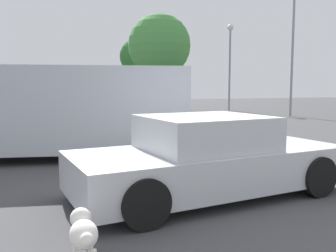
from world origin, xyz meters
name	(u,v)px	position (x,y,z in m)	size (l,w,h in m)	color
ground_plane	(209,194)	(0.00, 0.00, 0.00)	(80.00, 80.00, 0.00)	#424244
sedan_foreground	(208,159)	(-0.03, -0.03, 0.59)	(4.54, 2.32, 1.27)	#B7BABF
dog	(83,231)	(-2.16, -1.61, 0.30)	(0.28, 0.66, 0.48)	white
van_white	(76,109)	(-1.70, 3.86, 1.18)	(5.53, 3.03, 2.18)	#B2B7C1
pedestrian	(147,110)	(0.89, 6.74, 0.94)	(0.27, 0.57, 1.58)	navy
light_post_mid	(230,52)	(10.23, 17.99, 4.14)	(0.44, 0.44, 6.04)	gray
light_post_far	(293,26)	(11.10, 12.32, 5.11)	(0.44, 0.44, 7.74)	gray
tree_back_left	(138,57)	(4.80, 22.93, 4.02)	(2.79, 2.79, 5.46)	brown
tree_back_center	(159,46)	(4.83, 17.48, 4.31)	(4.03, 4.03, 6.34)	brown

